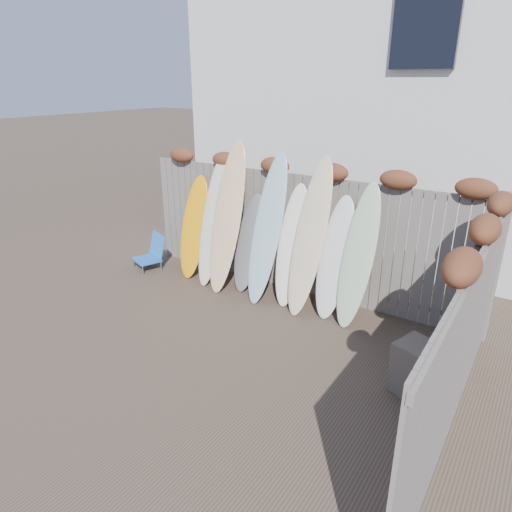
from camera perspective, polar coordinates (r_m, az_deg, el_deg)
The scene contains 16 objects.
ground at distance 6.24m, azimuth -6.21°, elevation -11.99°, with size 80.00×80.00×0.00m, color #493A2D.
back_fence at distance 7.52m, azimuth 5.40°, elevation 3.98°, with size 6.05×0.28×2.24m.
right_fence at distance 4.81m, azimuth 24.65°, elevation -9.02°, with size 0.28×4.40×2.24m.
house at distance 10.86m, azimuth 18.96°, elevation 19.13°, with size 8.50×5.50×6.33m.
beach_chair at distance 8.95m, azimuth -12.88°, elevation 0.43°, with size 0.65×0.66×0.66m.
wooden_crate at distance 5.67m, azimuth 19.78°, elevation -13.27°, with size 0.54×0.45×0.63m, color #4E453A.
lattice_panel at distance 5.71m, azimuth 24.99°, elevation -6.18°, with size 0.05×1.29×1.94m, color #4C392E.
surfboard_0 at distance 8.33m, azimuth -7.75°, elevation 3.61°, with size 0.52×0.07×1.89m, color #F39C06.
surfboard_1 at distance 7.96m, azimuth -5.37°, elevation 4.44°, with size 0.46×0.07×2.32m, color beige.
surfboard_2 at distance 7.67m, azimuth -3.60°, elevation 4.86°, with size 0.54×0.07×2.60m, color #F4BA7C.
surfboard_3 at distance 7.70m, azimuth -0.93°, elevation 1.63°, with size 0.49×0.07×1.70m, color slate.
surfboard_4 at distance 7.25m, azimuth 1.42°, elevation 3.42°, with size 0.51×0.07×2.47m, color #98C1D1.
surfboard_5 at distance 7.22m, azimuth 4.49°, elevation 1.31°, with size 0.47×0.07×1.98m, color white.
surfboard_6 at distance 6.92m, azimuth 6.75°, elevation 2.36°, with size 0.52×0.07×2.47m, color beige.
surfboard_7 at distance 6.92m, azimuth 9.83°, elevation -0.22°, with size 0.50×0.07×1.89m, color silver.
surfboard_8 at distance 6.71m, azimuth 12.65°, elevation 0.00°, with size 0.48×0.07×2.15m, color #AEC7A4.
Camera 1 is at (3.40, -3.96, 3.41)m, focal length 32.00 mm.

